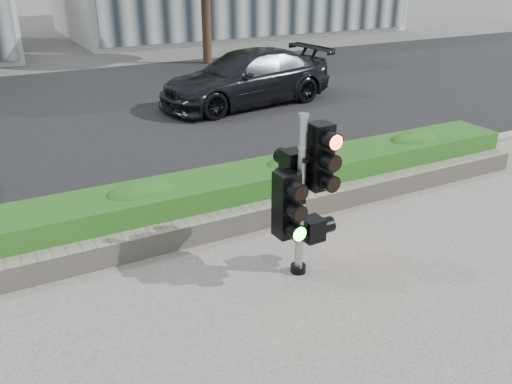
% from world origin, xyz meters
% --- Properties ---
extents(ground, '(120.00, 120.00, 0.00)m').
position_xyz_m(ground, '(0.00, 0.00, 0.00)').
color(ground, '#51514C').
rests_on(ground, ground).
extents(road, '(60.00, 13.00, 0.02)m').
position_xyz_m(road, '(0.00, 10.00, 0.01)').
color(road, black).
rests_on(road, ground).
extents(curb, '(60.00, 0.25, 0.12)m').
position_xyz_m(curb, '(0.00, 3.15, 0.06)').
color(curb, gray).
rests_on(curb, ground).
extents(stone_wall, '(12.00, 0.32, 0.34)m').
position_xyz_m(stone_wall, '(0.00, 1.90, 0.20)').
color(stone_wall, gray).
rests_on(stone_wall, sidewalk).
extents(hedge, '(12.00, 1.00, 0.68)m').
position_xyz_m(hedge, '(0.00, 2.55, 0.37)').
color(hedge, '#41922C').
rests_on(hedge, sidewalk).
extents(traffic_signal, '(0.76, 0.56, 2.19)m').
position_xyz_m(traffic_signal, '(0.31, 0.48, 1.24)').
color(traffic_signal, black).
rests_on(traffic_signal, sidewalk).
extents(car_dark, '(5.42, 2.78, 1.51)m').
position_xyz_m(car_dark, '(3.85, 8.90, 0.77)').
color(car_dark, black).
rests_on(car_dark, road).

